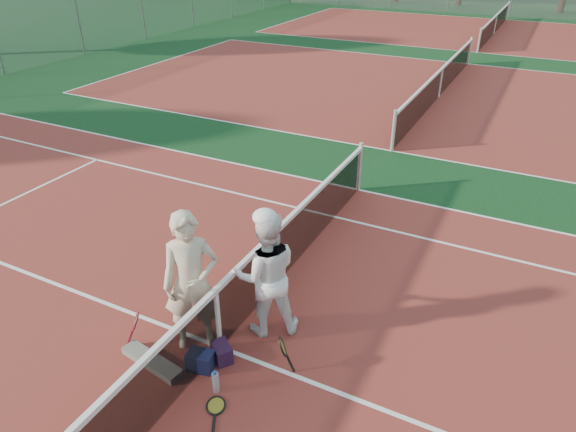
% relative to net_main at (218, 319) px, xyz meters
% --- Properties ---
extents(ground, '(130.00, 130.00, 0.00)m').
position_rel_net_main_xyz_m(ground, '(0.00, 0.00, -0.51)').
color(ground, '#0E3315').
rests_on(ground, ground).
extents(court_main, '(23.77, 10.97, 0.01)m').
position_rel_net_main_xyz_m(court_main, '(0.00, 0.00, -0.51)').
color(court_main, maroon).
rests_on(court_main, ground).
extents(court_far_a, '(23.77, 10.97, 0.01)m').
position_rel_net_main_xyz_m(court_far_a, '(0.00, 13.50, -0.51)').
color(court_far_a, maroon).
rests_on(court_far_a, ground).
extents(court_far_b, '(23.77, 10.97, 0.01)m').
position_rel_net_main_xyz_m(court_far_b, '(0.00, 27.00, -0.51)').
color(court_far_b, maroon).
rests_on(court_far_b, ground).
extents(net_main, '(0.10, 10.98, 1.02)m').
position_rel_net_main_xyz_m(net_main, '(0.00, 0.00, 0.00)').
color(net_main, black).
rests_on(net_main, ground).
extents(net_far_a, '(0.10, 10.98, 1.02)m').
position_rel_net_main_xyz_m(net_far_a, '(0.00, 13.50, 0.00)').
color(net_far_a, black).
rests_on(net_far_a, ground).
extents(net_far_b, '(0.10, 10.98, 1.02)m').
position_rel_net_main_xyz_m(net_far_b, '(0.00, 27.00, 0.00)').
color(net_far_b, black).
rests_on(net_far_b, ground).
extents(player_a, '(0.89, 0.85, 2.04)m').
position_rel_net_main_xyz_m(player_a, '(-0.35, -0.04, 0.51)').
color(player_a, beige).
rests_on(player_a, ground).
extents(player_b, '(1.16, 1.11, 1.88)m').
position_rel_net_main_xyz_m(player_b, '(0.38, 0.66, 0.43)').
color(player_b, white).
rests_on(player_b, ground).
extents(racket_red, '(0.37, 0.37, 0.56)m').
position_rel_net_main_xyz_m(racket_red, '(-1.01, -0.47, -0.23)').
color(racket_red, maroon).
rests_on(racket_red, ground).
extents(racket_black_held, '(0.33, 0.35, 0.58)m').
position_rel_net_main_xyz_m(racket_black_held, '(0.97, -0.01, -0.22)').
color(racket_black_held, black).
rests_on(racket_black_held, ground).
extents(racket_spare, '(0.52, 0.66, 0.03)m').
position_rel_net_main_xyz_m(racket_spare, '(0.51, -0.86, -0.49)').
color(racket_spare, black).
rests_on(racket_spare, ground).
extents(sports_bag_navy, '(0.38, 0.30, 0.27)m').
position_rel_net_main_xyz_m(sports_bag_navy, '(-0.01, -0.43, -0.38)').
color(sports_bag_navy, '#111433').
rests_on(sports_bag_navy, ground).
extents(sports_bag_purple, '(0.38, 0.36, 0.25)m').
position_rel_net_main_xyz_m(sports_bag_purple, '(0.15, -0.17, -0.38)').
color(sports_bag_purple, black).
rests_on(sports_bag_purple, ground).
extents(net_cover_canvas, '(0.99, 0.37, 0.10)m').
position_rel_net_main_xyz_m(net_cover_canvas, '(-0.63, -0.67, -0.46)').
color(net_cover_canvas, '#65615C').
rests_on(net_cover_canvas, ground).
extents(water_bottle, '(0.09, 0.09, 0.30)m').
position_rel_net_main_xyz_m(water_bottle, '(0.38, -0.66, -0.36)').
color(water_bottle, silver).
rests_on(water_bottle, ground).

